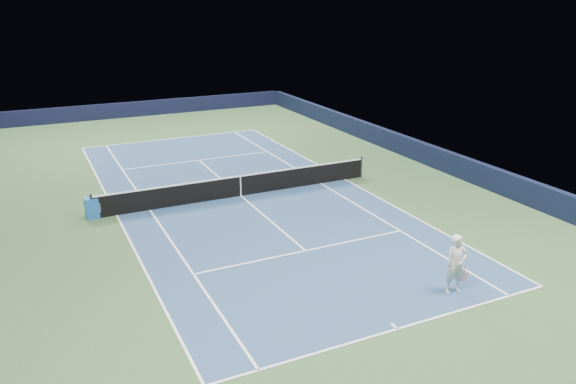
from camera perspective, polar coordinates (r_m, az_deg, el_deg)
name	(u,v)px	position (r m, az deg, el deg)	size (l,w,h in m)	color
ground	(241,196)	(25.49, -4.81, -0.40)	(40.00, 40.00, 0.00)	#2F4D2A
wall_far	(146,108)	(43.87, -14.27, 8.24)	(22.00, 0.35, 1.10)	black
wall_right	(432,156)	(30.65, 14.43, 3.55)	(0.35, 40.00, 1.10)	black
court_surface	(241,196)	(25.49, -4.81, -0.39)	(10.97, 23.77, 0.01)	navy
baseline_far	(173,138)	(36.40, -11.58, 5.36)	(10.97, 0.08, 0.00)	white
baseline_near	(398,329)	(16.02, 11.09, -13.48)	(10.97, 0.08, 0.00)	white
sideline_doubles_right	(345,179)	(27.78, 5.80, 1.28)	(0.08, 23.77, 0.00)	white
sideline_doubles_left	(117,215)	(24.24, -17.01, -2.26)	(0.08, 23.77, 0.00)	white
sideline_singles_right	(321,183)	(27.12, 3.32, 0.89)	(0.08, 23.77, 0.00)	white
sideline_singles_left	(150,210)	(24.44, -13.86, -1.78)	(0.08, 23.77, 0.00)	white
service_line_far	(199,160)	(31.27, -9.04, 3.21)	(8.23, 0.08, 0.00)	white
service_line_near	(306,251)	(20.07, 1.80, -5.97)	(8.23, 0.08, 0.00)	white
center_service_line	(241,196)	(25.48, -4.82, -0.38)	(0.08, 12.80, 0.00)	white
center_mark_far	(174,139)	(36.26, -11.52, 5.31)	(0.08, 0.30, 0.00)	white
center_mark_near	(394,326)	(16.12, 10.77, -13.23)	(0.08, 0.30, 0.00)	white
tennis_net	(241,185)	(25.32, -4.85, 0.68)	(12.90, 0.10, 1.07)	black
sponsor_cube	(92,208)	(24.16, -19.29, -1.53)	(0.57, 0.48, 0.86)	#1C59AB
tennis_player	(456,264)	(17.78, 16.71, -7.05)	(0.87, 1.32, 1.87)	silver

